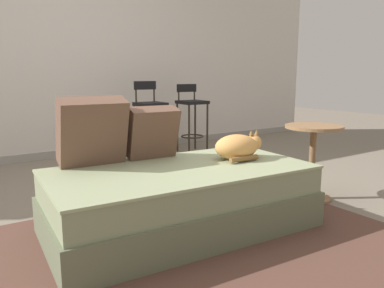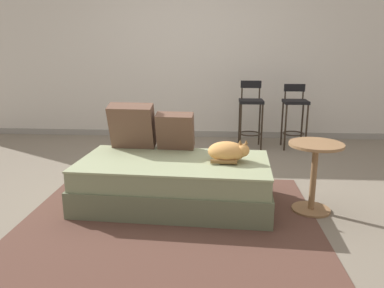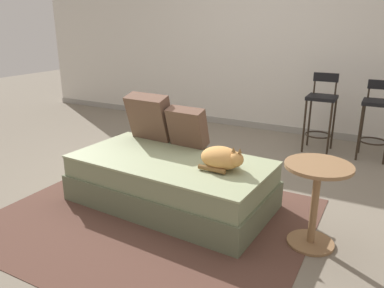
{
  "view_description": "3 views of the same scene",
  "coord_description": "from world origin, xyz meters",
  "px_view_note": "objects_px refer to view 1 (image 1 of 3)",
  "views": [
    {
      "loc": [
        -1.2,
        -2.34,
        0.97
      ],
      "look_at": [
        0.15,
        -0.3,
        0.52
      ],
      "focal_mm": 35.0,
      "sensor_mm": 36.0,
      "label": 1
    },
    {
      "loc": [
        0.36,
        -3.47,
        1.34
      ],
      "look_at": [
        0.15,
        -0.3,
        0.52
      ],
      "focal_mm": 35.0,
      "sensor_mm": 36.0,
      "label": 2
    },
    {
      "loc": [
        1.52,
        -2.85,
        1.47
      ],
      "look_at": [
        0.15,
        -0.3,
        0.52
      ],
      "focal_mm": 35.0,
      "sensor_mm": 36.0,
      "label": 3
    }
  ],
  "objects_px": {
    "throw_pillow_corner": "(92,131)",
    "side_table": "(313,152)",
    "couch": "(181,198)",
    "throw_pillow_middle": "(152,132)",
    "cat": "(238,147)",
    "bar_stool_by_doorway": "(192,112)",
    "bar_stool_near_window": "(150,114)"
  },
  "relations": [
    {
      "from": "throw_pillow_corner",
      "to": "side_table",
      "type": "relative_size",
      "value": 0.74
    },
    {
      "from": "couch",
      "to": "throw_pillow_middle",
      "type": "distance_m",
      "value": 0.51
    },
    {
      "from": "cat",
      "to": "side_table",
      "type": "xyz_separation_m",
      "value": [
        0.71,
        -0.06,
        -0.11
      ]
    },
    {
      "from": "couch",
      "to": "side_table",
      "type": "relative_size",
      "value": 2.87
    },
    {
      "from": "throw_pillow_middle",
      "to": "bar_stool_by_doorway",
      "type": "xyz_separation_m",
      "value": [
        1.44,
        1.69,
        -0.07
      ]
    },
    {
      "from": "throw_pillow_corner",
      "to": "bar_stool_near_window",
      "type": "bearing_deg",
      "value": 52.89
    },
    {
      "from": "cat",
      "to": "bar_stool_near_window",
      "type": "relative_size",
      "value": 0.39
    },
    {
      "from": "side_table",
      "to": "bar_stool_by_doorway",
      "type": "bearing_deg",
      "value": 83.45
    },
    {
      "from": "throw_pillow_middle",
      "to": "bar_stool_near_window",
      "type": "xyz_separation_m",
      "value": [
        0.85,
        1.69,
        -0.07
      ]
    },
    {
      "from": "throw_pillow_middle",
      "to": "bar_stool_near_window",
      "type": "distance_m",
      "value": 1.89
    },
    {
      "from": "throw_pillow_middle",
      "to": "side_table",
      "type": "xyz_separation_m",
      "value": [
        1.2,
        -0.4,
        -0.2
      ]
    },
    {
      "from": "couch",
      "to": "bar_stool_near_window",
      "type": "relative_size",
      "value": 1.88
    },
    {
      "from": "throw_pillow_corner",
      "to": "couch",
      "type": "bearing_deg",
      "value": -39.36
    },
    {
      "from": "couch",
      "to": "side_table",
      "type": "height_order",
      "value": "side_table"
    },
    {
      "from": "couch",
      "to": "cat",
      "type": "xyz_separation_m",
      "value": [
        0.46,
        -0.0,
        0.28
      ]
    },
    {
      "from": "bar_stool_near_window",
      "to": "bar_stool_by_doorway",
      "type": "xyz_separation_m",
      "value": [
        0.59,
        -0.0,
        -0.0
      ]
    },
    {
      "from": "couch",
      "to": "throw_pillow_middle",
      "type": "bearing_deg",
      "value": 93.87
    },
    {
      "from": "throw_pillow_corner",
      "to": "side_table",
      "type": "height_order",
      "value": "throw_pillow_corner"
    },
    {
      "from": "couch",
      "to": "throw_pillow_corner",
      "type": "relative_size",
      "value": 3.85
    },
    {
      "from": "throw_pillow_corner",
      "to": "throw_pillow_middle",
      "type": "distance_m",
      "value": 0.42
    },
    {
      "from": "throw_pillow_corner",
      "to": "side_table",
      "type": "xyz_separation_m",
      "value": [
        1.61,
        -0.42,
        -0.24
      ]
    },
    {
      "from": "couch",
      "to": "throw_pillow_middle",
      "type": "xyz_separation_m",
      "value": [
        -0.02,
        0.33,
        0.38
      ]
    },
    {
      "from": "side_table",
      "to": "bar_stool_near_window",
      "type": "bearing_deg",
      "value": 99.55
    },
    {
      "from": "couch",
      "to": "bar_stool_by_doorway",
      "type": "bearing_deg",
      "value": 55.01
    },
    {
      "from": "throw_pillow_middle",
      "to": "bar_stool_near_window",
      "type": "height_order",
      "value": "bar_stool_near_window"
    },
    {
      "from": "couch",
      "to": "throw_pillow_middle",
      "type": "height_order",
      "value": "throw_pillow_middle"
    },
    {
      "from": "bar_stool_by_doorway",
      "to": "side_table",
      "type": "height_order",
      "value": "bar_stool_by_doorway"
    },
    {
      "from": "couch",
      "to": "bar_stool_near_window",
      "type": "height_order",
      "value": "bar_stool_near_window"
    },
    {
      "from": "cat",
      "to": "bar_stool_near_window",
      "type": "distance_m",
      "value": 2.06
    },
    {
      "from": "throw_pillow_corner",
      "to": "throw_pillow_middle",
      "type": "xyz_separation_m",
      "value": [
        0.41,
        -0.02,
        -0.04
      ]
    },
    {
      "from": "throw_pillow_middle",
      "to": "cat",
      "type": "xyz_separation_m",
      "value": [
        0.49,
        -0.34,
        -0.1
      ]
    },
    {
      "from": "throw_pillow_middle",
      "to": "bar_stool_by_doorway",
      "type": "bearing_deg",
      "value": 49.58
    }
  ]
}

